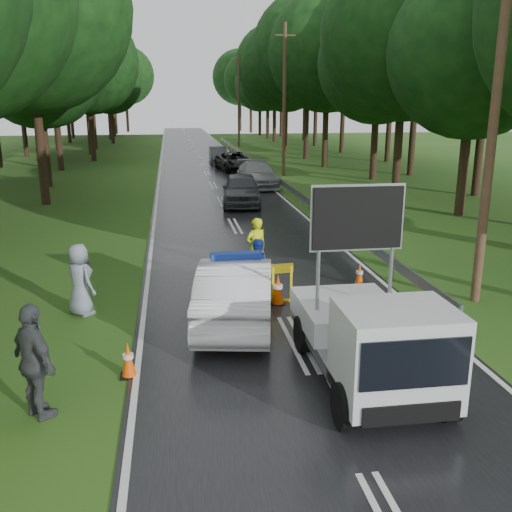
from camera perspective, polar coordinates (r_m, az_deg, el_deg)
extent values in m
plane|color=#224F16|center=(12.47, 4.14, -8.75)|extent=(160.00, 160.00, 0.00)
cube|color=black|center=(41.49, -4.93, 8.23)|extent=(7.00, 140.00, 0.02)
cylinder|color=gray|center=(13.59, 19.67, -5.97)|extent=(0.12, 0.12, 0.70)
cube|color=gray|center=(41.82, 0.18, 9.09)|extent=(0.05, 60.00, 0.30)
cylinder|color=#493422|center=(15.23, 22.84, 13.87)|extent=(0.24, 0.24, 10.00)
cylinder|color=#493422|center=(39.87, 2.84, 15.18)|extent=(0.24, 0.24, 10.00)
cube|color=#493422|center=(40.08, 2.92, 21.19)|extent=(1.40, 0.08, 0.08)
cylinder|color=#493422|center=(65.56, -1.75, 15.23)|extent=(0.24, 0.24, 10.00)
cube|color=#493422|center=(65.69, -1.78, 18.89)|extent=(1.40, 0.08, 0.08)
imported|color=white|center=(13.35, -2.00, -3.51)|extent=(2.41, 4.90, 1.54)
cube|color=#1938A5|center=(13.10, -2.04, 0.01)|extent=(1.20, 0.51, 0.15)
cube|color=gray|center=(11.20, 10.41, -9.05)|extent=(1.84, 3.85, 0.23)
cube|color=silver|center=(11.86, 9.09, -5.66)|extent=(1.93, 2.20, 0.50)
cube|color=silver|center=(9.54, 13.77, -9.49)|extent=(1.83, 1.47, 1.56)
cube|color=black|center=(8.84, 15.67, -10.38)|extent=(1.69, 0.04, 0.78)
cube|color=black|center=(10.96, 10.11, 3.78)|extent=(1.74, 0.11, 1.19)
cylinder|color=black|center=(9.46, 8.84, -14.63)|extent=(0.26, 0.77, 0.77)
cylinder|color=black|center=(10.07, 18.61, -13.33)|extent=(0.26, 0.77, 0.77)
cylinder|color=black|center=(11.99, 4.72, -7.78)|extent=(0.26, 0.77, 0.77)
cylinder|color=black|center=(12.48, 12.59, -7.16)|extent=(0.26, 0.77, 0.77)
cube|color=yellow|center=(14.27, -5.85, -3.54)|extent=(0.06, 0.06, 0.97)
cube|color=yellow|center=(14.34, -3.92, -3.39)|extent=(0.06, 0.06, 0.97)
cube|color=yellow|center=(14.65, 1.70, -2.95)|extent=(0.06, 0.06, 0.97)
cube|color=yellow|center=(14.79, 3.52, -2.80)|extent=(0.06, 0.06, 0.97)
cube|color=#F2CC00|center=(14.34, -1.09, -1.52)|extent=(2.52, 0.30, 0.24)
imported|color=#E8FF0D|center=(16.81, 0.01, 0.88)|extent=(0.75, 0.63, 1.77)
imported|color=#182EA2|center=(14.90, 0.37, -1.34)|extent=(0.82, 0.65, 1.61)
imported|color=#3E4146|center=(10.03, -21.25, -9.86)|extent=(1.12, 1.19, 1.98)
imported|color=gray|center=(14.41, -17.20, -2.28)|extent=(1.00, 1.03, 1.78)
imported|color=#3B3D42|center=(28.62, -1.47, 6.68)|extent=(2.31, 4.76, 1.57)
imported|color=gray|center=(34.75, 0.12, 8.16)|extent=(2.16, 5.22, 1.51)
imported|color=black|center=(42.92, -2.08, 9.42)|extent=(2.92, 5.20, 1.37)
imported|color=#3E4146|center=(48.80, -3.82, 10.08)|extent=(1.48, 4.03, 1.32)
cube|color=black|center=(11.34, -12.56, -11.60)|extent=(0.33, 0.33, 0.03)
cone|color=#FF5208|center=(11.19, -12.66, -10.01)|extent=(0.27, 0.27, 0.68)
cube|color=black|center=(12.30, -0.47, -8.98)|extent=(0.37, 0.37, 0.03)
cone|color=#FF5208|center=(12.14, -0.47, -7.30)|extent=(0.31, 0.31, 0.77)
cube|color=black|center=(14.74, 2.21, -4.77)|extent=(0.38, 0.38, 0.03)
cone|color=#FF5208|center=(14.61, 2.22, -3.31)|extent=(0.31, 0.31, 0.78)
cube|color=black|center=(12.67, -5.32, -8.31)|extent=(0.30, 0.30, 0.03)
cone|color=#FF5208|center=(12.55, -5.35, -6.99)|extent=(0.25, 0.25, 0.62)
cube|color=black|center=(16.38, 10.25, -2.94)|extent=(0.32, 0.32, 0.03)
cone|color=#FF5208|center=(16.28, 10.31, -1.81)|extent=(0.27, 0.27, 0.67)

